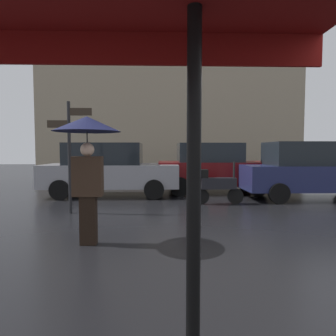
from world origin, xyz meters
The scene contains 8 objects.
ground_plane centered at (0.00, 0.00, 0.00)m, with size 60.00×60.00×0.00m, color black.
pedestrian_with_umbrella centered at (-1.84, 1.78, 1.70)m, with size 1.10×1.10×2.12m.
parked_scooter centered at (1.01, 5.29, 0.56)m, with size 1.46×0.32×1.23m.
parked_car_left centered at (4.25, 6.10, 0.93)m, with size 4.57×1.84×1.83m.
parked_car_right centered at (1.32, 7.60, 0.94)m, with size 4.14×1.94×1.83m.
parked_car_distant centered at (-2.38, 6.99, 0.93)m, with size 4.55×1.96×1.81m.
street_signpost centered at (-2.87, 4.19, 1.68)m, with size 1.08×0.08×2.76m.
building_block centered at (0.00, 14.33, 7.94)m, with size 14.74×3.00×15.88m, color gray.
Camera 1 is at (-0.66, -2.98, 1.56)m, focal length 30.81 mm.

